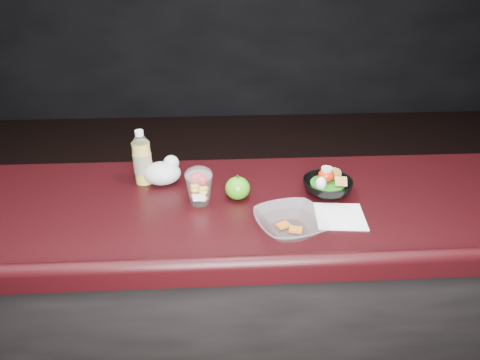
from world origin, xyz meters
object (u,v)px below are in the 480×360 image
green_apple (238,188)px  snack_bowl (327,185)px  lemonade_bottle (142,161)px  fruit_cup (199,185)px  takeout_bowl (290,223)px

green_apple → snack_bowl: snack_bowl is taller
snack_bowl → lemonade_bottle: bearing=169.5°
fruit_cup → takeout_bowl: (0.29, -0.19, -0.04)m
fruit_cup → takeout_bowl: bearing=-32.6°
green_apple → takeout_bowl: size_ratio=0.34×
takeout_bowl → fruit_cup: bearing=147.4°
fruit_cup → takeout_bowl: 0.35m
snack_bowl → takeout_bowl: snack_bowl is taller
takeout_bowl → green_apple: bearing=126.9°
fruit_cup → green_apple: fruit_cup is taller
fruit_cup → green_apple: (0.13, 0.02, -0.03)m
snack_bowl → fruit_cup: bearing=-175.1°
green_apple → fruit_cup: bearing=-170.6°
snack_bowl → takeout_bowl: 0.28m
lemonade_bottle → green_apple: size_ratio=2.29×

